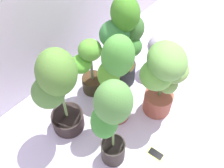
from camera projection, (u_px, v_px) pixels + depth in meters
The scene contains 9 objects.
ground_plane at pixel (128, 125), 2.44m from camera, with size 8.00×8.00×0.00m, color silver.
potted_plant_back_right at pixel (124, 39), 2.31m from camera, with size 0.45×0.37×0.92m.
potted_plant_front_right at pixel (164, 76), 2.17m from camera, with size 0.46×0.43×0.75m.
potted_plant_front_left at pixel (111, 120), 1.81m from camera, with size 0.31×0.30×0.93m.
potted_plant_center at pixel (116, 78), 2.08m from camera, with size 0.31×0.26×0.91m.
potted_plant_back_left at pixel (57, 89), 2.01m from camera, with size 0.44×0.40×0.88m.
potted_plant_back_center at pixel (89, 67), 2.40m from camera, with size 0.35×0.28×0.60m.
cell_phone at pixel (156, 154), 2.28m from camera, with size 0.09×0.15×0.01m.
floor_fan at pixel (158, 49), 2.61m from camera, with size 0.27×0.27×0.39m.
Camera 1 is at (-0.96, -0.72, 2.16)m, focal length 46.43 mm.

